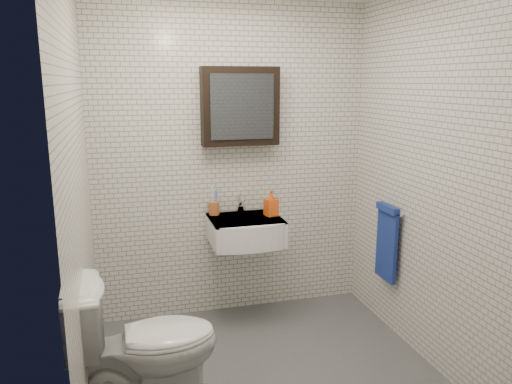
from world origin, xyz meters
TOP-DOWN VIEW (x-y plane):
  - ground at (0.00, 0.00)m, footprint 2.20×2.00m
  - room_shell at (0.00, 0.00)m, footprint 2.22×2.02m
  - washbasin at (0.05, 0.73)m, footprint 0.55×0.50m
  - faucet at (0.05, 0.93)m, footprint 0.06×0.20m
  - mirror_cabinet at (0.05, 0.93)m, footprint 0.60×0.15m
  - towel_rail at (1.04, 0.35)m, footprint 0.09×0.30m
  - toothbrush_cup at (-0.16, 0.94)m, footprint 0.11×0.11m
  - soap_bottle at (0.26, 0.79)m, footprint 0.11×0.11m
  - toilet at (-0.79, -0.19)m, footprint 0.84×0.50m

SIDE VIEW (x-z plane):
  - ground at x=0.00m, z-range 0.00..0.01m
  - toilet at x=-0.79m, z-range 0.00..0.84m
  - towel_rail at x=1.04m, z-range 0.43..1.01m
  - washbasin at x=0.05m, z-range 0.66..0.86m
  - toothbrush_cup at x=-0.16m, z-range 0.79..1.02m
  - faucet at x=0.05m, z-range 0.84..0.99m
  - soap_bottle at x=0.26m, z-range 0.85..1.05m
  - room_shell at x=0.00m, z-range 0.21..2.72m
  - mirror_cabinet at x=0.05m, z-range 1.40..2.00m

